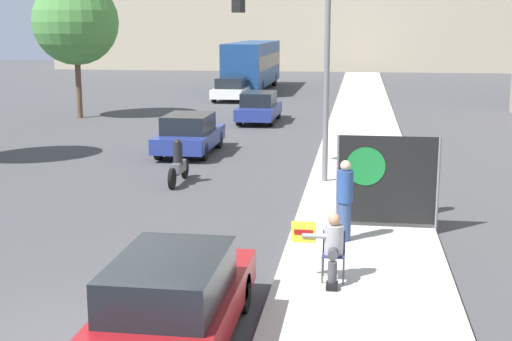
# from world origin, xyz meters

# --- Properties ---
(sidewalk_curb) EXTENTS (3.18, 90.00, 0.12)m
(sidewalk_curb) POSITION_xyz_m (3.98, 15.00, 0.06)
(sidewalk_curb) COLOR beige
(sidewalk_curb) RESTS_ON ground_plane
(seated_protester) EXTENTS (0.95, 0.77, 1.22)m
(seated_protester) POSITION_xyz_m (3.41, 2.75, 0.78)
(seated_protester) COLOR #474C56
(seated_protester) RESTS_ON sidewalk_curb
(jogger_on_sidewalk) EXTENTS (0.34, 0.34, 1.72)m
(jogger_on_sidewalk) POSITION_xyz_m (3.57, 5.25, 1.00)
(jogger_on_sidewalk) COLOR #334775
(jogger_on_sidewalk) RESTS_ON sidewalk_curb
(pedestrian_behind) EXTENTS (0.34, 0.34, 1.71)m
(pedestrian_behind) POSITION_xyz_m (5.14, 7.87, 0.99)
(pedestrian_behind) COLOR #424247
(pedestrian_behind) RESTS_ON sidewalk_curb
(protest_banner) EXTENTS (2.26, 0.06, 2.07)m
(protest_banner) POSITION_xyz_m (4.46, 6.39, 1.21)
(protest_banner) COLOR slate
(protest_banner) RESTS_ON sidewalk_curb
(traffic_light_pole) EXTENTS (2.96, 2.73, 5.95)m
(traffic_light_pole) POSITION_xyz_m (1.88, 11.39, 4.13)
(traffic_light_pole) COLOR slate
(traffic_light_pole) RESTS_ON sidewalk_curb
(parked_car_curbside) EXTENTS (1.73, 4.51, 1.40)m
(parked_car_curbside) POSITION_xyz_m (1.25, 0.01, 0.70)
(parked_car_curbside) COLOR maroon
(parked_car_curbside) RESTS_ON ground_plane
(car_on_road_nearest) EXTENTS (1.81, 4.21, 1.45)m
(car_on_road_nearest) POSITION_xyz_m (-2.23, 15.49, 0.72)
(car_on_road_nearest) COLOR navy
(car_on_road_nearest) RESTS_ON ground_plane
(car_on_road_midblock) EXTENTS (1.71, 4.48, 1.46)m
(car_on_road_midblock) POSITION_xyz_m (-0.94, 24.28, 0.73)
(car_on_road_midblock) COLOR navy
(car_on_road_midblock) RESTS_ON ground_plane
(car_on_road_distant) EXTENTS (1.89, 4.48, 1.41)m
(car_on_road_distant) POSITION_xyz_m (-4.01, 33.95, 0.71)
(car_on_road_distant) COLOR white
(car_on_road_distant) RESTS_ON ground_plane
(city_bus_on_road) EXTENTS (2.48, 11.90, 3.38)m
(city_bus_on_road) POSITION_xyz_m (-3.76, 41.06, 1.94)
(city_bus_on_road) COLOR navy
(city_bus_on_road) RESTS_ON ground_plane
(motorcycle_on_road) EXTENTS (0.28, 2.11, 1.32)m
(motorcycle_on_road) POSITION_xyz_m (-1.39, 10.63, 0.56)
(motorcycle_on_road) COLOR #565B60
(motorcycle_on_road) RESTS_ON ground_plane
(street_tree_midblock) EXTENTS (4.19, 4.19, 6.81)m
(street_tree_midblock) POSITION_xyz_m (-10.07, 24.64, 4.71)
(street_tree_midblock) COLOR brown
(street_tree_midblock) RESTS_ON ground_plane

